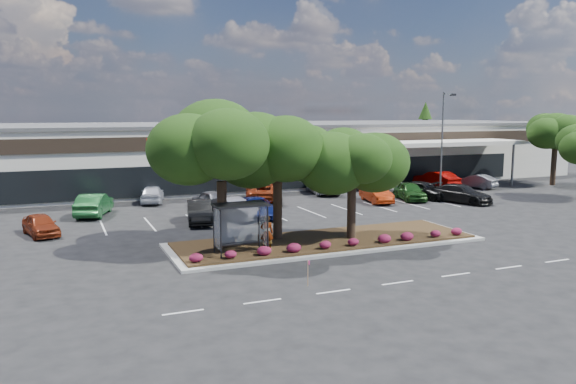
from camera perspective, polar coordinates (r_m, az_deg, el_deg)
name	(u,v)px	position (r m, az deg, el deg)	size (l,w,h in m)	color
ground	(393,256)	(30.20, 10.67, -6.42)	(160.00, 160.00, 0.00)	black
retail_store	(219,153)	(60.65, -7.05, 4.00)	(80.40, 25.20, 6.25)	white
landscape_island	(326,241)	(32.56, 3.84, -5.00)	(18.00, 6.00, 0.26)	#A8A9A3
lane_markings	(308,221)	(39.04, 2.08, -2.94)	(33.12, 20.06, 0.01)	silver
shrub_row	(343,242)	(30.66, 5.60, -5.11)	(17.00, 0.80, 0.50)	maroon
bus_shelter	(240,214)	(29.13, -4.93, -2.20)	(2.75, 1.55, 2.59)	black
island_tree_west	(221,174)	(30.18, -6.78, 1.78)	(7.20, 7.20, 7.89)	#16340C
island_tree_mid	(278,176)	(31.99, -1.07, 1.68)	(6.60, 6.60, 7.32)	#16340C
island_tree_east	(352,182)	(32.39, 6.51, 0.99)	(5.80, 5.80, 6.50)	#16340C
tree_east_far	(555,148)	(63.51, 25.47, 4.05)	(6.40, 6.40, 7.62)	#16340C
conifer_north_east	(425,132)	(84.85, 13.72, 5.93)	(3.96, 3.96, 9.00)	#16340C
person_waiting	(267,233)	(29.77, -2.17, -4.13)	(0.68, 0.45, 1.87)	#594C47
light_pole	(443,153)	(49.63, 15.45, 3.85)	(1.41, 0.79, 9.14)	#A8A9A3
survey_stake	(308,270)	(24.60, 2.06, -7.91)	(0.07, 0.14, 1.14)	#A17754
car_0	(41,225)	(37.57, -23.83, -3.06)	(1.58, 3.92, 1.34)	maroon
car_1	(200,212)	(38.69, -8.98, -2.01)	(1.59, 4.57, 1.50)	black
car_2	(233,209)	(39.57, -5.61, -1.70)	(1.62, 4.65, 1.53)	slate
car_3	(257,208)	(40.19, -3.19, -1.61)	(2.35, 5.09, 1.41)	navy
car_5	(376,193)	(47.38, 8.95, -0.15)	(1.57, 4.50, 1.48)	#9B2608
car_6	(423,190)	(50.07, 13.56, 0.22)	(1.87, 4.64, 1.58)	black
car_7	(410,191)	(49.04, 12.29, 0.07)	(1.81, 4.49, 1.53)	#1B4716
car_8	(461,194)	(48.76, 17.19, -0.16)	(2.12, 5.23, 1.52)	black
car_9	(94,204)	(43.19, -19.11, -1.21)	(1.74, 4.99, 1.65)	#1B5727
car_10	(152,194)	(47.82, -13.63, -0.20)	(1.76, 4.37, 1.49)	silver
car_11	(211,199)	(44.06, -7.84, -0.74)	(1.78, 4.42, 1.51)	#5A5A61
car_12	(263,192)	(47.12, -2.58, 0.03)	(2.82, 6.12, 1.70)	maroon
car_13	(323,184)	(51.88, 3.57, 0.77)	(2.35, 5.77, 1.68)	#BEBEBE
car_14	(374,184)	(53.53, 8.70, 0.77)	(1.65, 4.10, 1.40)	#55565C
car_15	(379,183)	(53.97, 9.22, 0.95)	(1.75, 5.01, 1.65)	white
car_16	(436,180)	(57.44, 14.82, 1.23)	(1.78, 5.10, 1.68)	#850401
car_17	(476,181)	(58.51, 18.52, 1.05)	(1.44, 4.13, 1.36)	#5A5C62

